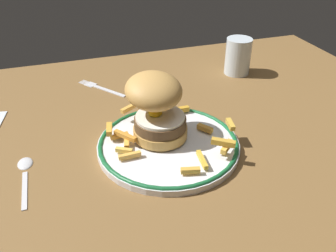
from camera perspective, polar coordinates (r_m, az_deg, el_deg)
ground_plane at (r=67.54cm, az=3.80°, el=-4.15°), size 111.31×95.77×4.00cm
dinner_plate at (r=64.73cm, az=-0.00°, el=-2.80°), size 25.90×25.90×1.60cm
burger at (r=62.88cm, az=-1.87°, el=3.27°), size 11.80×12.53×12.26cm
fries_pile at (r=64.43cm, az=0.05°, el=-0.95°), size 22.76×22.08×2.97cm
water_glass at (r=94.11cm, az=11.22°, el=10.72°), size 6.52×6.52×9.24cm
fork at (r=87.24cm, az=-10.85°, el=6.11°), size 9.84×12.28×0.36cm
spoon at (r=64.69cm, az=-22.16°, el=-6.23°), size 2.60×13.30×0.90cm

